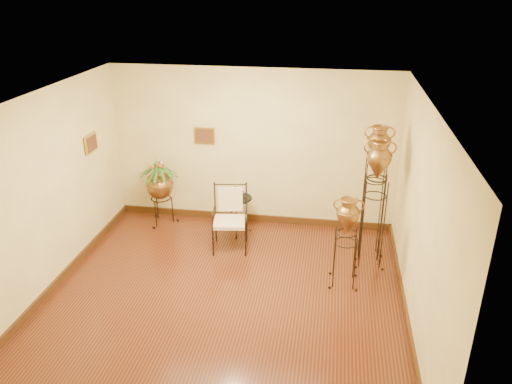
# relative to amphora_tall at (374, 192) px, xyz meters

# --- Properties ---
(ground) EXTENTS (5.00, 5.00, 0.00)m
(ground) POSITION_rel_amphora_tall_xyz_m (-2.04, -1.55, -1.12)
(ground) COLOR #5C2716
(ground) RESTS_ON ground
(room_shell) EXTENTS (5.02, 5.02, 2.81)m
(room_shell) POSITION_rel_amphora_tall_xyz_m (-2.05, -1.54, 0.62)
(room_shell) COLOR #FCF5A2
(room_shell) RESTS_ON ground
(amphora_tall) EXTENTS (0.54, 0.54, 2.19)m
(amphora_tall) POSITION_rel_amphora_tall_xyz_m (0.00, 0.00, 0.00)
(amphora_tall) COLOR black
(amphora_tall) RESTS_ON ground
(amphora_mid) EXTENTS (0.55, 0.55, 2.04)m
(amphora_mid) POSITION_rel_amphora_tall_xyz_m (0.01, -0.22, -0.09)
(amphora_mid) COLOR black
(amphora_mid) RESTS_ON ground
(amphora_short) EXTENTS (0.46, 0.46, 1.38)m
(amphora_short) POSITION_rel_amphora_tall_xyz_m (-0.39, -0.86, -0.43)
(amphora_short) COLOR black
(amphora_short) RESTS_ON ground
(planter_urn) EXTENTS (0.89, 0.89, 1.40)m
(planter_urn) POSITION_rel_amphora_tall_xyz_m (-3.67, 0.60, -0.34)
(planter_urn) COLOR black
(planter_urn) RESTS_ON ground
(armchair) EXTENTS (0.67, 0.64, 1.07)m
(armchair) POSITION_rel_amphora_tall_xyz_m (-2.24, -0.14, -0.58)
(armchair) COLOR black
(armchair) RESTS_ON ground
(side_table) EXTENTS (0.57, 0.57, 0.87)m
(side_table) POSITION_rel_amphora_tall_xyz_m (-2.22, 0.41, -0.76)
(side_table) COLOR black
(side_table) RESTS_ON ground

